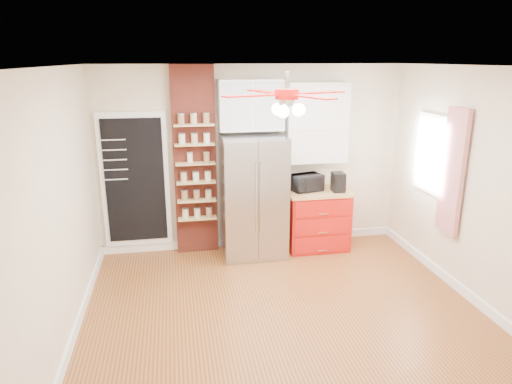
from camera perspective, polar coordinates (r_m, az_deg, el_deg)
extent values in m
plane|color=#915825|center=(5.41, 3.37, -14.50)|extent=(4.50, 4.50, 0.00)
plane|color=white|center=(4.64, 3.95, 15.44)|extent=(4.50, 4.50, 0.00)
cube|color=beige|center=(6.75, -0.46, 4.21)|extent=(4.50, 0.02, 2.70)
cube|color=beige|center=(3.10, 12.76, -11.43)|extent=(4.50, 0.02, 2.70)
cube|color=beige|center=(4.85, -23.15, -2.05)|extent=(0.02, 4.00, 2.70)
cube|color=beige|center=(5.81, 25.70, 0.55)|extent=(0.02, 4.00, 2.70)
cube|color=white|center=(6.71, -14.87, 1.37)|extent=(0.95, 0.04, 1.95)
cube|color=black|center=(6.68, -14.89, 1.32)|extent=(0.82, 0.02, 1.78)
cube|color=maroon|center=(6.58, -7.66, 3.75)|extent=(0.60, 0.16, 2.70)
cube|color=#A9A9AE|center=(6.51, -0.32, -0.57)|extent=(0.90, 0.70, 1.75)
cube|color=white|center=(6.45, -0.65, 10.83)|extent=(0.90, 0.35, 0.70)
cube|color=#B8150F|center=(6.92, 7.55, -3.55)|extent=(0.90, 0.60, 0.86)
cube|color=#AF8A4C|center=(6.79, 7.69, 0.03)|extent=(0.94, 0.64, 0.04)
cube|color=white|center=(6.74, 7.57, 8.58)|extent=(0.90, 0.30, 1.15)
cube|color=white|center=(6.48, 21.20, 4.39)|extent=(0.04, 0.75, 1.05)
cube|color=red|center=(6.03, 23.37, 2.34)|extent=(0.06, 0.40, 1.55)
cylinder|color=silver|center=(4.65, 3.91, 13.59)|extent=(0.05, 0.05, 0.20)
cylinder|color=#9B0D09|center=(4.66, 3.88, 12.12)|extent=(0.24, 0.24, 0.10)
sphere|color=white|center=(4.67, 3.84, 10.16)|extent=(0.13, 0.13, 0.13)
imported|color=black|center=(6.72, 6.33, 1.18)|extent=(0.50, 0.40, 0.24)
cube|color=black|center=(6.74, 10.22, 1.23)|extent=(0.18, 0.22, 0.28)
cylinder|color=red|center=(6.77, 10.84, 0.64)|extent=(0.12, 0.12, 0.14)
cylinder|color=#B80A1D|center=(6.93, 10.49, 1.06)|extent=(0.11, 0.11, 0.15)
cylinder|color=beige|center=(6.45, -8.27, 4.28)|extent=(0.10, 0.10, 0.13)
cylinder|color=olive|center=(6.43, -6.21, 4.32)|extent=(0.10, 0.10, 0.13)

